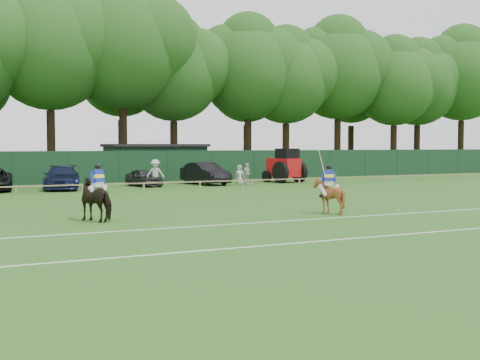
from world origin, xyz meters
TOP-DOWN VIEW (x-y plane):
  - ground at (0.00, 0.00)m, footprint 160.00×160.00m
  - horse_dark at (-6.02, 2.35)m, footprint 1.68×2.19m
  - horse_chestnut at (3.52, 0.50)m, footprint 1.76×1.82m
  - sedan_navy at (-3.68, 20.98)m, footprint 3.44×5.78m
  - hatch_grey at (2.16, 21.51)m, footprint 2.03×3.88m
  - estate_black at (7.00, 21.64)m, footprint 2.26×5.14m
  - spectator_left at (2.61, 20.32)m, footprint 1.42×1.08m
  - spectator_mid at (9.84, 20.34)m, footprint 1.01×0.74m
  - spectator_right at (9.12, 20.14)m, footprint 0.83×0.67m
  - rider_dark at (-6.01, 2.33)m, footprint 0.90×0.59m
  - rider_chestnut at (3.51, 0.49)m, footprint 0.88×0.80m
  - polo_ball at (6.72, -0.25)m, footprint 0.09×0.09m
  - pitch_lines at (0.00, -3.50)m, footprint 60.00×5.10m
  - pitch_rail at (0.00, 18.00)m, footprint 62.10×0.10m
  - perimeter_fence at (0.00, 27.00)m, footprint 92.08×0.08m
  - utility_shed at (6.00, 30.00)m, footprint 8.40×4.40m
  - tree_row at (2.00, 35.00)m, footprint 96.00×12.00m
  - tractor at (13.75, 21.33)m, footprint 2.56×3.46m

SIDE VIEW (x-z plane):
  - ground at x=0.00m, z-range 0.00..0.00m
  - tree_row at x=2.00m, z-range -10.50..10.50m
  - pitch_lines at x=0.00m, z-range 0.00..0.01m
  - polo_ball at x=6.72m, z-range 0.00..0.09m
  - pitch_rail at x=0.00m, z-range 0.20..0.70m
  - hatch_grey at x=2.16m, z-range 0.00..1.26m
  - spectator_right at x=9.12m, z-range 0.00..1.47m
  - horse_chestnut at x=3.52m, z-range 0.00..1.54m
  - sedan_navy at x=-3.68m, z-range 0.00..1.57m
  - spectator_mid at x=9.84m, z-range 0.00..1.59m
  - estate_black at x=7.00m, z-range 0.00..1.64m
  - horse_dark at x=-6.02m, z-range 0.00..1.68m
  - spectator_left at x=2.61m, z-range 0.00..1.94m
  - perimeter_fence at x=0.00m, z-range 0.00..2.50m
  - tractor at x=13.75m, z-range -0.07..2.61m
  - rider_chestnut at x=3.51m, z-range 0.46..2.51m
  - utility_shed at x=6.00m, z-range 0.02..3.06m
  - rider_dark at x=-6.01m, z-range 0.89..2.30m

